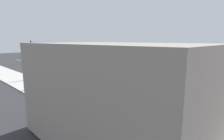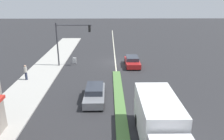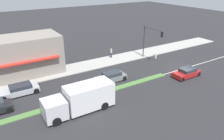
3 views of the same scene
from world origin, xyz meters
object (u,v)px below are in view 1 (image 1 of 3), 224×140
at_px(delivery_truck, 171,76).
at_px(hatchback_red, 87,68).
at_px(traffic_signal_main, 41,53).
at_px(sedan_silver, 191,113).
at_px(pedestrian, 30,82).
at_px(suv_grey, 108,81).
at_px(warning_aframe_sign, 43,74).

xyz_separation_m(delivery_truck, hatchback_red, (0.00, -16.38, -0.86)).
xyz_separation_m(traffic_signal_main, sedan_silver, (-1.12, 21.36, -3.28)).
bearing_deg(pedestrian, hatchback_red, -157.10).
distance_m(delivery_truck, suv_grey, 7.77).
relative_size(delivery_truck, suv_grey, 1.72).
relative_size(delivery_truck, sedan_silver, 1.63).
xyz_separation_m(pedestrian, sedan_silver, (-5.03, 16.21, -0.38)).
relative_size(traffic_signal_main, sedan_silver, 1.22).
height_order(warning_aframe_sign, suv_grey, suv_grey).
bearing_deg(traffic_signal_main, hatchback_red, -179.91).
distance_m(hatchback_red, sedan_silver, 22.56).
height_order(traffic_signal_main, sedan_silver, traffic_signal_main).
bearing_deg(suv_grey, delivery_truck, 124.73).
xyz_separation_m(delivery_truck, sedan_silver, (7.20, 4.99, -0.84)).
bearing_deg(suv_grey, hatchback_red, -113.67).
relative_size(pedestrian, hatchback_red, 0.40).
bearing_deg(traffic_signal_main, delivery_truck, 116.96).
height_order(delivery_truck, suv_grey, delivery_truck).
relative_size(traffic_signal_main, pedestrian, 3.32).
relative_size(sedan_silver, suv_grey, 1.05).
relative_size(pedestrian, sedan_silver, 0.37).
relative_size(warning_aframe_sign, suv_grey, 0.19).
height_order(hatchback_red, suv_grey, suv_grey).
relative_size(warning_aframe_sign, sedan_silver, 0.18).
distance_m(traffic_signal_main, pedestrian, 7.08).
bearing_deg(delivery_truck, sedan_silver, 34.74).
bearing_deg(pedestrian, sedan_silver, 107.24).
bearing_deg(hatchback_red, pedestrian, 22.90).
relative_size(pedestrian, warning_aframe_sign, 2.01).
height_order(delivery_truck, hatchback_red, delivery_truck).
height_order(pedestrian, suv_grey, pedestrian).
height_order(delivery_truck, sedan_silver, delivery_truck).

